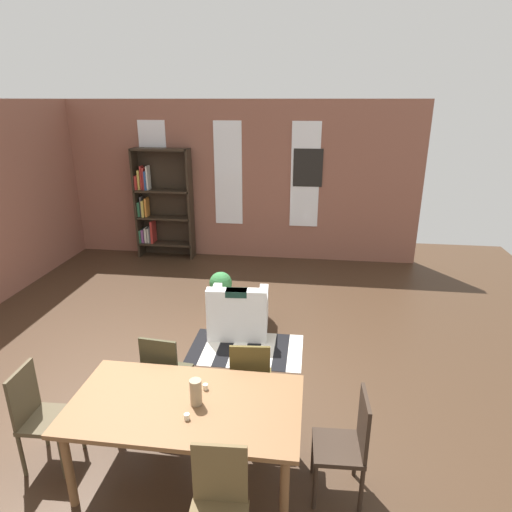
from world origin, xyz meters
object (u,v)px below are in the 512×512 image
Objects in this scene: dining_chair_head_right at (348,442)px; armchair_white at (239,313)px; dining_table at (186,411)px; potted_plant_by_shelf at (221,286)px; dining_chair_far_right at (251,379)px; dining_chair_near_right at (218,509)px; vase_on_table at (196,392)px; dining_chair_far_left at (165,373)px; bookshelf_tall at (160,204)px; dining_chair_head_left at (40,414)px.

dining_chair_head_right reaches higher than armchair_white.
potted_plant_by_shelf is (-0.44, 3.46, -0.40)m from dining_table.
dining_chair_head_right is 2.90m from armchair_white.
dining_chair_far_right is 1.46m from dining_chair_near_right.
dining_chair_head_right is at bearing 0.15° from vase_on_table.
dining_chair_near_right is (-0.90, -0.73, 0.00)m from dining_chair_head_right.
dining_chair_head_right is 1.00× the size of dining_chair_far_left.
dining_chair_far_left is 2.74m from potted_plant_by_shelf.
bookshelf_tall is (-3.43, 5.50, 0.59)m from dining_chair_head_right.
dining_chair_far_left is 5.09m from bookshelf_tall.
armchair_white is at bearing 92.07° from vase_on_table.
dining_chair_head_right is 1.00× the size of dining_chair_near_right.
armchair_white is (-0.43, 1.84, -0.23)m from dining_chair_far_right.
dining_table is at bearing -120.71° from dining_chair_far_right.
armchair_white is (0.44, 1.84, -0.23)m from dining_chair_far_left.
dining_chair_head_left is at bearing -179.86° from dining_table.
dining_chair_far_left reaches higher than armchair_white.
potted_plant_by_shelf is at bearing 97.28° from dining_table.
dining_table is 2.00× the size of dining_chair_head_left.
armchair_white is at bearing -54.27° from bookshelf_tall.
dining_chair_head_left is 3.58m from potted_plant_by_shelf.
armchair_white is at bearing 97.27° from dining_chair_near_right.
dining_chair_far_left is at bearing -89.83° from potted_plant_by_shelf.
dining_chair_near_right is (1.74, -0.73, 0.00)m from dining_chair_head_left.
bookshelf_tall is (-1.67, 4.77, 0.59)m from dining_chair_far_left.
vase_on_table reaches higher than dining_chair_near_right.
bookshelf_tall is at bearing 125.73° from armchair_white.
dining_chair_head_left reaches higher than armchair_white.
vase_on_table is 0.88m from dining_chair_near_right.
dining_chair_far_left is 1.15m from dining_chair_head_left.
dining_chair_far_right and dining_chair_head_left have the same top height.
potted_plant_by_shelf is (-0.87, 2.73, -0.23)m from dining_chair_far_right.
bookshelf_tall is 3.70m from armchair_white.
potted_plant_by_shelf is (-0.44, 0.89, 0.00)m from armchair_white.
armchair_white is at bearing 117.21° from dining_chair_head_right.
bookshelf_tall is (-2.10, 5.50, 0.42)m from dining_table.
dining_chair_near_right is at bearing -59.57° from dining_chair_far_left.
vase_on_table is at bearing 0.13° from dining_chair_head_left.
dining_chair_far_right is at bearing 22.66° from dining_chair_head_left.
dining_chair_near_right is at bearing -22.59° from dining_chair_head_left.
vase_on_table is at bearing -54.09° from dining_chair_far_left.
dining_chair_far_left is 1.69m from dining_chair_near_right.
armchair_white is at bearing 103.19° from dining_chair_far_right.
vase_on_table reaches higher than potted_plant_by_shelf.
potted_plant_by_shelf is at bearing 116.49° from armchair_white.
dining_chair_head_left is 2.90m from armchair_white.
dining_chair_head_left is at bearing -179.87° from vase_on_table.
dining_chair_head_left is 5.59m from bookshelf_tall.
dining_chair_far_left is at bearing 157.53° from dining_chair_head_right.
dining_chair_far_left is 1.11× the size of armchair_white.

